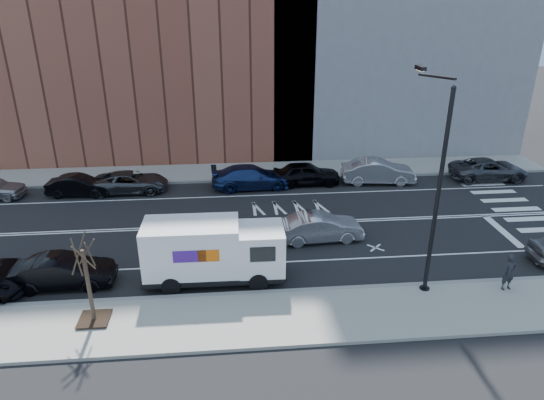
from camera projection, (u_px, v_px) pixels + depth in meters
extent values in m
plane|color=black|center=(257.00, 225.00, 27.68)|extent=(120.00, 120.00, 0.00)
cube|color=gray|center=(270.00, 318.00, 19.60)|extent=(44.00, 3.60, 0.15)
cube|color=gray|center=(249.00, 171.00, 35.71)|extent=(44.00, 3.60, 0.15)
cube|color=gray|center=(266.00, 293.00, 21.24)|extent=(44.00, 0.25, 0.17)
cube|color=gray|center=(250.00, 180.00, 34.06)|extent=(44.00, 0.25, 0.17)
cube|color=brown|center=(138.00, 10.00, 36.96)|extent=(26.00, 10.00, 22.00)
cylinder|color=black|center=(438.00, 198.00, 19.72)|extent=(0.18, 0.18, 9.00)
cylinder|color=black|center=(424.00, 289.00, 21.45)|extent=(0.44, 0.44, 0.20)
sphere|color=black|center=(454.00, 88.00, 17.96)|extent=(0.20, 0.20, 0.20)
cylinder|color=black|center=(436.00, 77.00, 19.46)|extent=(0.11, 3.49, 0.48)
cube|color=black|center=(421.00, 68.00, 20.98)|extent=(0.25, 0.80, 0.18)
cube|color=#FFF2CC|center=(420.00, 70.00, 21.02)|extent=(0.18, 0.55, 0.03)
cube|color=black|center=(94.00, 319.00, 19.33)|extent=(1.20, 1.20, 0.04)
cylinder|color=#382B1E|center=(89.00, 286.00, 18.73)|extent=(0.16, 0.16, 3.20)
cylinder|color=#382B1E|center=(90.00, 254.00, 18.20)|extent=(0.06, 0.80, 1.44)
cylinder|color=#382B1E|center=(87.00, 252.00, 18.40)|extent=(0.81, 0.31, 1.19)
cylinder|color=#382B1E|center=(79.00, 253.00, 18.29)|extent=(0.58, 0.76, 1.50)
cylinder|color=#382B1E|center=(76.00, 257.00, 18.02)|extent=(0.47, 0.61, 1.37)
cylinder|color=#382B1E|center=(84.00, 258.00, 17.96)|extent=(0.72, 0.29, 1.13)
cube|color=black|center=(213.00, 271.00, 22.19)|extent=(6.25, 2.18, 0.30)
cube|color=white|center=(261.00, 248.00, 21.91)|extent=(2.03, 2.18, 2.01)
cube|color=black|center=(284.00, 242.00, 21.87)|extent=(0.08, 1.86, 0.95)
cube|color=black|center=(263.00, 254.00, 20.79)|extent=(1.11, 0.05, 0.70)
cube|color=black|center=(260.00, 231.00, 22.80)|extent=(1.11, 0.05, 0.70)
cube|color=black|center=(283.00, 267.00, 22.38)|extent=(0.17, 2.01, 0.35)
cube|color=white|center=(192.00, 247.00, 21.61)|extent=(4.24, 2.26, 2.31)
cube|color=#47198C|center=(189.00, 257.00, 20.52)|extent=(1.41, 0.04, 0.55)
cube|color=orange|center=(209.00, 256.00, 20.58)|extent=(0.90, 0.03, 0.55)
cube|color=#47198C|center=(193.00, 233.00, 22.58)|extent=(1.41, 0.04, 0.55)
cube|color=orange|center=(211.00, 232.00, 22.64)|extent=(0.90, 0.03, 0.55)
cylinder|color=black|center=(258.00, 282.00, 21.43)|extent=(0.85, 0.29, 0.84)
cylinder|color=black|center=(256.00, 259.00, 23.27)|extent=(0.85, 0.29, 0.84)
cylinder|color=black|center=(171.00, 286.00, 21.15)|extent=(0.85, 0.29, 0.84)
cylinder|color=black|center=(176.00, 262.00, 22.99)|extent=(0.85, 0.29, 0.84)
imported|color=black|center=(79.00, 186.00, 31.45)|extent=(4.16, 1.69, 1.34)
imported|color=#424448|center=(130.00, 182.00, 32.03)|extent=(4.90, 2.31, 1.35)
imported|color=navy|center=(251.00, 177.00, 32.63)|extent=(5.44, 2.48, 1.54)
imported|color=black|center=(306.00, 174.00, 33.22)|extent=(4.61, 1.91, 1.56)
imported|color=#B1B1B6|center=(378.00, 171.00, 33.49)|extent=(5.12, 2.13, 1.65)
imported|color=#414347|center=(489.00, 169.00, 34.18)|extent=(5.32, 2.51, 1.47)
imported|color=#ACACB1|center=(320.00, 227.00, 25.70)|extent=(4.60, 1.89, 1.48)
imported|color=black|center=(63.00, 272.00, 21.63)|extent=(4.47, 1.63, 1.46)
imported|color=#232228|center=(509.00, 272.00, 21.09)|extent=(0.70, 0.53, 1.71)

